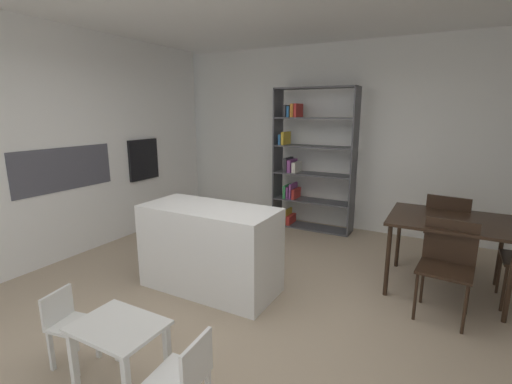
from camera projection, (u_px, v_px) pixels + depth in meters
ground_plane at (246, 307)px, 3.41m from camera, size 9.03×9.03×0.00m
back_partition at (339, 138)px, 5.58m from camera, size 6.57×0.06×2.83m
tall_cabinet_run_left at (44, 145)px, 4.45m from camera, size 0.64×5.27×2.83m
cabinet_niche_splashback at (65, 169)px, 4.39m from camera, size 0.01×1.30×0.52m
built_in_oven at (144, 159)px, 5.48m from camera, size 0.06×0.56×0.61m
kitchen_island at (210, 248)px, 3.70m from camera, size 1.40×0.65×0.88m
open_bookshelf at (307, 161)px, 5.56m from camera, size 1.25×0.35×2.17m
child_table at (119, 336)px, 2.34m from camera, size 0.58×0.43×0.47m
child_chair_right at (186, 375)px, 2.11m from camera, size 0.33×0.33×0.56m
child_chair_left at (68, 323)px, 2.60m from camera, size 0.31×0.31×0.56m
dining_table at (449, 226)px, 3.60m from camera, size 1.13×0.92×0.77m
dining_chair_far at (447, 226)px, 4.05m from camera, size 0.49×0.50×0.92m
dining_chair_near at (447, 259)px, 3.21m from camera, size 0.48×0.45×0.87m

